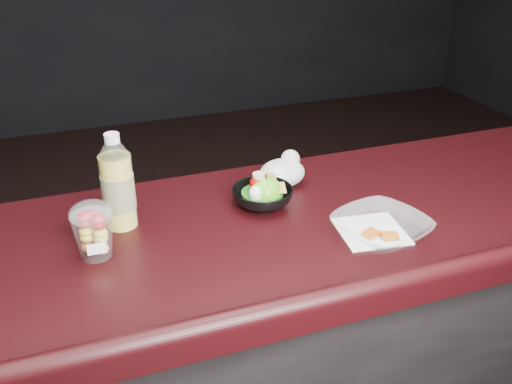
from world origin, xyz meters
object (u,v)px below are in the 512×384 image
at_px(takeout_bowl, 381,229).
at_px(fruit_cup, 93,229).
at_px(lemonade_bottle, 118,188).
at_px(green_apple, 266,192).
at_px(snack_bowl, 262,195).

bearing_deg(takeout_bowl, fruit_cup, 166.50).
height_order(lemonade_bottle, green_apple, lemonade_bottle).
relative_size(lemonade_bottle, fruit_cup, 1.77).
bearing_deg(lemonade_bottle, fruit_cup, -121.72).
xyz_separation_m(lemonade_bottle, green_apple, (0.38, -0.03, -0.06)).
xyz_separation_m(fruit_cup, green_apple, (0.46, 0.10, -0.03)).
distance_m(fruit_cup, takeout_bowl, 0.68).
relative_size(snack_bowl, takeout_bowl, 0.62).
relative_size(lemonade_bottle, snack_bowl, 1.45).
height_order(lemonade_bottle, takeout_bowl, lemonade_bottle).
distance_m(lemonade_bottle, green_apple, 0.39).
xyz_separation_m(fruit_cup, snack_bowl, (0.45, 0.10, -0.04)).
height_order(lemonade_bottle, fruit_cup, lemonade_bottle).
relative_size(green_apple, snack_bowl, 0.54).
height_order(fruit_cup, snack_bowl, fruit_cup).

